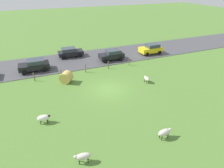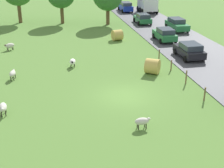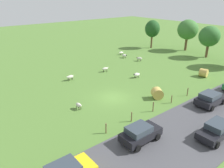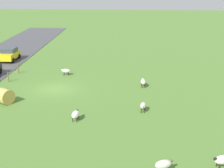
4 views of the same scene
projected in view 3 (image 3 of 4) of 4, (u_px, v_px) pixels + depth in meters
name	position (u px, v px, depth m)	size (l,w,h in m)	color
ground_plane	(113.00, 98.00, 28.35)	(160.00, 160.00, 0.00)	#517A33
road_strip	(184.00, 136.00, 20.71)	(8.00, 80.00, 0.06)	#47474C
sheep_0	(70.00, 77.00, 33.85)	(0.60, 1.27, 0.83)	beige
sheep_1	(121.00, 53.00, 48.21)	(0.50, 1.14, 0.70)	white
sheep_2	(124.00, 56.00, 45.81)	(1.22, 0.82, 0.79)	silver
sheep_3	(105.00, 69.00, 37.58)	(0.62, 1.24, 0.79)	beige
sheep_4	(139.00, 58.00, 43.64)	(1.20, 0.91, 0.79)	beige
sheep_5	(79.00, 105.00, 25.35)	(1.04, 0.50, 0.75)	beige
sheep_6	(137.00, 75.00, 34.93)	(0.70, 1.20, 0.80)	white
hay_bale_0	(204.00, 73.00, 35.31)	(1.31, 1.31, 1.16)	tan
hay_bale_1	(157.00, 93.00, 27.92)	(1.38, 1.38, 1.21)	tan
tree_0	(209.00, 36.00, 44.89)	(4.21, 4.21, 6.48)	brown
tree_1	(152.00, 29.00, 52.91)	(3.54, 3.54, 6.65)	brown
tree_3	(188.00, 30.00, 50.40)	(4.63, 4.63, 7.07)	brown
fence_post_0	(106.00, 128.00, 20.93)	(0.12, 0.12, 1.08)	brown
fence_post_1	(132.00, 117.00, 22.87)	(0.12, 0.12, 1.10)	brown
fence_post_2	(153.00, 107.00, 24.79)	(0.12, 0.12, 1.22)	brown
fence_post_3	(172.00, 99.00, 26.77)	(0.12, 0.12, 1.02)	brown
fence_post_4	(188.00, 92.00, 28.71)	(0.12, 0.12, 1.08)	brown
car_3	(210.00, 98.00, 26.12)	(2.21, 4.06, 1.59)	black
car_5	(140.00, 133.00, 19.60)	(2.04, 3.88, 1.60)	black
car_6	(216.00, 130.00, 20.16)	(2.03, 4.04, 1.50)	black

